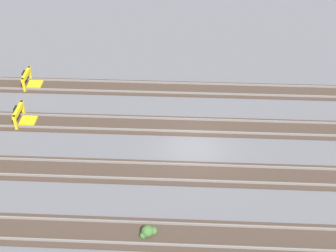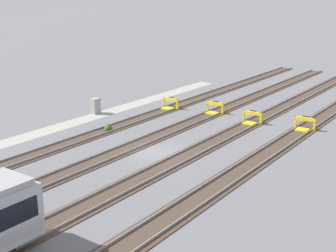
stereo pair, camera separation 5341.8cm
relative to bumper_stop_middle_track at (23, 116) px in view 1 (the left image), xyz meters
The scene contains 8 objects.
ground_plane 12.18m from the bumper_stop_middle_track, 11.52° to the right, with size 400.00×400.00×0.00m, color slate.
rail_track_nearest 15.39m from the bumper_stop_middle_track, 39.18° to the right, with size 90.00×2.23×0.21m.
rail_track_near_inner 12.89m from the bumper_stop_middle_track, 22.17° to the right, with size 90.00×2.24×0.21m.
rail_track_middle 11.94m from the bumper_stop_middle_track, ahead, with size 90.00×2.24×0.21m.
rail_track_far_inner 12.89m from the bumper_stop_middle_track, 22.16° to the left, with size 90.00×2.23×0.21m.
bumper_stop_middle_track is the anchor object (origin of this frame).
bumper_stop_far_inner_track 4.94m from the bumper_stop_middle_track, 100.32° to the left, with size 1.36×2.00×1.22m.
weed_clump 13.64m from the bumper_stop_middle_track, 45.49° to the right, with size 0.92×0.70×0.64m.
Camera 1 is at (-0.53, -23.68, 19.30)m, focal length 50.00 mm.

